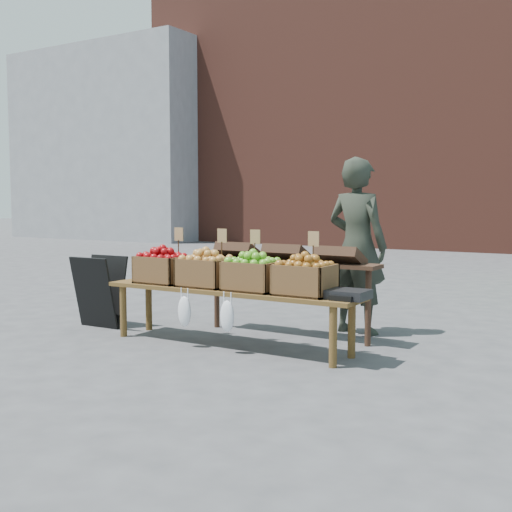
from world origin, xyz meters
The scene contains 11 objects.
ground centered at (0.00, 0.00, 0.00)m, with size 80.00×80.00×0.00m, color #4B4B4D.
grey_building centered at (-14.00, 13.00, 3.50)m, with size 8.00×3.00×7.00m, color gray.
vendor centered at (0.72, 1.44, 0.94)m, with size 0.68×0.45×1.88m, color #272C23.
chalkboard_sign centered at (-1.86, 0.23, 0.41)m, with size 0.54×0.30×0.81m, color black, non-canonical shape.
back_table centered at (0.17, 0.91, 0.52)m, with size 2.10×0.44×1.04m, color #372217, non-canonical shape.
display_bench centered at (-0.08, 0.19, 0.28)m, with size 2.70×0.56×0.57m, color brown, non-canonical shape.
crate_golden_apples centered at (-0.91, 0.19, 0.71)m, with size 0.50×0.40×0.28m, color #7A0006, non-canonical shape.
crate_russet_pears centered at (-0.36, 0.19, 0.71)m, with size 0.50×0.40×0.28m, color olive, non-canonical shape.
crate_red_apples centered at (0.19, 0.19, 0.71)m, with size 0.50×0.40×0.28m, color #399819, non-canonical shape.
crate_green_apples centered at (0.74, 0.19, 0.71)m, with size 0.50×0.40×0.28m, color #975D24, non-canonical shape.
weighing_scale centered at (1.17, 0.19, 0.61)m, with size 0.34×0.30×0.08m, color black.
Camera 1 is at (3.37, -4.92, 1.42)m, focal length 45.00 mm.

